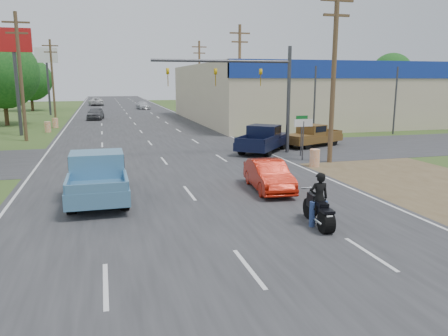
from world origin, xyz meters
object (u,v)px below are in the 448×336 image
object	(u,v)px
motorcycle	(319,212)
distant_car_grey	(96,113)
red_convertible	(269,176)
distant_car_silver	(143,106)
blue_pickup	(98,175)
navy_pickup	(264,138)
rider	(319,201)
brown_pickup	(311,135)
distant_car_white	(96,102)

from	to	relation	value
motorcycle	distant_car_grey	distance (m)	45.00
red_convertible	distant_car_silver	world-z (taller)	red_convertible
red_convertible	distant_car_silver	xyz separation A→B (m)	(-0.27, 57.76, -0.04)
red_convertible	blue_pickup	distance (m)	7.31
red_convertible	distant_car_silver	size ratio (longest dim) A/B	0.94
blue_pickup	distant_car_silver	xyz separation A→B (m)	(7.01, 57.16, -0.36)
distant_car_grey	distant_car_silver	distance (m)	19.99
red_convertible	distant_car_silver	distance (m)	57.76
red_convertible	navy_pickup	distance (m)	10.72
distant_car_silver	distant_car_grey	bearing A→B (deg)	-119.83
rider	distant_car_grey	distance (m)	44.94
brown_pickup	distant_car_grey	xyz separation A→B (m)	(-15.60, 27.78, -0.05)
red_convertible	navy_pickup	world-z (taller)	navy_pickup
motorcycle	distant_car_silver	size ratio (longest dim) A/B	0.54
rider	distant_car_white	size ratio (longest dim) A/B	0.33
red_convertible	rider	distance (m)	5.05
red_convertible	brown_pickup	xyz separation A→B (m)	(7.81, 11.46, 0.15)
distant_car_grey	distant_car_silver	size ratio (longest dim) A/B	1.04
navy_pickup	distant_car_silver	distance (m)	47.82
red_convertible	motorcycle	size ratio (longest dim) A/B	1.75
motorcycle	brown_pickup	xyz separation A→B (m)	(8.00, 16.57, 0.30)
motorcycle	navy_pickup	bearing A→B (deg)	81.27
navy_pickup	brown_pickup	world-z (taller)	navy_pickup
motorcycle	navy_pickup	xyz separation A→B (m)	(3.77, 15.21, 0.40)
red_convertible	rider	xyz separation A→B (m)	(-0.18, -5.05, 0.21)
rider	blue_pickup	bearing A→B (deg)	-33.33
distant_car_silver	distant_car_white	distance (m)	15.79
brown_pickup	distant_car_white	bearing A→B (deg)	-8.42
rider	distant_car_silver	bearing A→B (deg)	-84.71
brown_pickup	distant_car_white	world-z (taller)	brown_pickup
red_convertible	blue_pickup	world-z (taller)	blue_pickup
blue_pickup	distant_car_white	world-z (taller)	blue_pickup
navy_pickup	distant_car_white	xyz separation A→B (m)	(-11.64, 61.39, -0.18)
brown_pickup	rider	bearing A→B (deg)	130.92
navy_pickup	distant_car_silver	world-z (taller)	navy_pickup
red_convertible	navy_pickup	xyz separation A→B (m)	(3.59, 10.10, 0.26)
blue_pickup	motorcycle	bearing A→B (deg)	-38.82
motorcycle	blue_pickup	size ratio (longest dim) A/B	0.39
navy_pickup	distant_car_white	bearing A→B (deg)	140.38
distant_car_grey	motorcycle	bearing A→B (deg)	-73.94
rider	blue_pickup	size ratio (longest dim) A/B	0.30
rider	blue_pickup	world-z (taller)	blue_pickup
motorcycle	rider	distance (m)	0.36
blue_pickup	distant_car_silver	bearing A→B (deg)	83.07
rider	distant_car_grey	bearing A→B (deg)	-75.05
blue_pickup	distant_car_silver	size ratio (longest dim) A/B	1.37
navy_pickup	distant_car_grey	world-z (taller)	navy_pickup
red_convertible	navy_pickup	size ratio (longest dim) A/B	0.72
distant_car_silver	blue_pickup	bearing A→B (deg)	-104.73
blue_pickup	distant_car_grey	size ratio (longest dim) A/B	1.31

